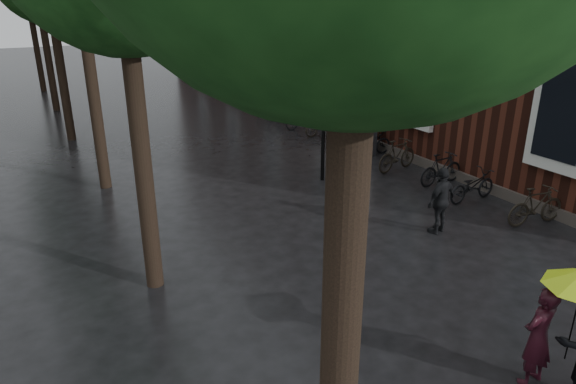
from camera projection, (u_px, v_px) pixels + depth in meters
person_burgundy at (538, 337)px, 7.15m from camera, size 0.59×0.40×1.56m
pedestrian_walking at (441, 200)px, 11.81m from camera, size 0.99×0.57×1.59m
parked_bicycles at (355, 137)px, 18.28m from camera, size 2.05×14.58×1.02m
ad_lightbox at (363, 123)px, 17.87m from camera, size 0.31×1.37×2.06m
lamp_post at (324, 101)px, 14.60m from camera, size 0.20×0.20×3.95m
cycle_sign at (89, 88)px, 18.85m from camera, size 0.16×0.55×3.01m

